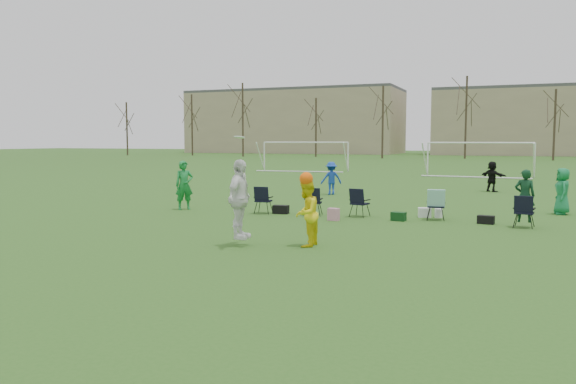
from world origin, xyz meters
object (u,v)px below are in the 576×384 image
at_px(center_contest, 269,205).
at_px(fielder_blue, 331,178).
at_px(goal_mid, 479,149).
at_px(goal_left, 305,148).
at_px(fielder_green_far, 562,191).
at_px(fielder_green_near, 184,185).
at_px(fielder_black, 492,176).

bearing_deg(center_contest, fielder_blue, 100.89).
distance_m(fielder_blue, goal_mid, 17.89).
relative_size(center_contest, goal_left, 0.37).
xyz_separation_m(fielder_blue, fielder_green_far, (9.66, -3.85, 0.03)).
relative_size(fielder_green_near, center_contest, 0.68).
distance_m(fielder_green_near, center_contest, 8.05).
relative_size(fielder_green_near, fielder_blue, 1.17).
height_order(center_contest, goal_mid, center_contest).
xyz_separation_m(goal_left, goal_mid, (14.00, -2.00, 0.00)).
distance_m(fielder_black, center_contest, 18.10).
bearing_deg(goal_mid, fielder_green_far, -75.33).
height_order(fielder_blue, fielder_green_far, fielder_green_far).
bearing_deg(fielder_black, goal_mid, -47.46).
bearing_deg(fielder_green_near, goal_left, 55.41).
distance_m(fielder_black, goal_left, 21.09).
bearing_deg(fielder_blue, goal_mid, -141.94).
relative_size(fielder_blue, goal_mid, 0.21).
distance_m(goal_left, goal_mid, 14.14).
xyz_separation_m(fielder_black, center_contest, (-4.55, -17.51, 0.25)).
xyz_separation_m(fielder_green_far, fielder_black, (-2.60, 8.29, -0.04)).
height_order(fielder_black, goal_left, goal_left).
bearing_deg(fielder_green_near, fielder_blue, 21.03).
distance_m(center_contest, goal_left, 33.74).
height_order(fielder_blue, fielder_black, fielder_blue).
distance_m(fielder_black, goal_mid, 12.58).
distance_m(fielder_blue, fielder_black, 8.35).
height_order(center_contest, goal_left, center_contest).
bearing_deg(goal_mid, goal_left, 175.87).
relative_size(fielder_blue, goal_left, 0.21).
bearing_deg(fielder_black, goal_left, -6.82).
distance_m(center_contest, goal_mid, 30.16).
bearing_deg(fielder_black, center_contest, 111.96).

